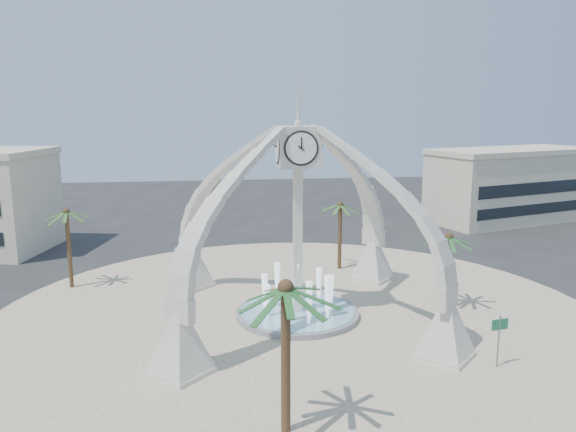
{
  "coord_description": "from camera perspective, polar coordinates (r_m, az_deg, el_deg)",
  "views": [
    {
      "loc": [
        -5.22,
        -34.25,
        13.5
      ],
      "look_at": [
        -0.35,
        2.0,
        6.33
      ],
      "focal_mm": 35.0,
      "sensor_mm": 36.0,
      "label": 1
    }
  ],
  "objects": [
    {
      "name": "palm_east",
      "position": [
        38.53,
        16.05,
        -2.14
      ],
      "size": [
        4.46,
        4.46,
        5.71
      ],
      "rotation": [
        0.0,
        0.0,
        -0.3
      ],
      "color": "brown",
      "rests_on": "ground"
    },
    {
      "name": "ground",
      "position": [
        37.19,
        0.96,
        -10.19
      ],
      "size": [
        140.0,
        140.0,
        0.0
      ],
      "primitive_type": "plane",
      "color": "#282828",
      "rests_on": "ground"
    },
    {
      "name": "palm_south",
      "position": [
        22.66,
        -0.24,
        -7.52
      ],
      "size": [
        5.62,
        5.62,
        7.16
      ],
      "rotation": [
        0.0,
        0.0,
        0.43
      ],
      "color": "brown",
      "rests_on": "ground"
    },
    {
      "name": "palm_west",
      "position": [
        44.46,
        -21.6,
        0.29
      ],
      "size": [
        3.36,
        3.36,
        6.5
      ],
      "rotation": [
        0.0,
        0.0,
        -0.0
      ],
      "color": "brown",
      "rests_on": "ground"
    },
    {
      "name": "fountain",
      "position": [
        37.08,
        0.96,
        -9.78
      ],
      "size": [
        8.0,
        8.0,
        3.62
      ],
      "color": "gray",
      "rests_on": "ground"
    },
    {
      "name": "building_ne",
      "position": [
        72.11,
        21.7,
        2.99
      ],
      "size": [
        21.87,
        14.17,
        8.6
      ],
      "rotation": [
        0.0,
        0.0,
        0.31
      ],
      "color": "beige",
      "rests_on": "ground"
    },
    {
      "name": "street_sign",
      "position": [
        31.65,
        20.67,
        -10.87
      ],
      "size": [
        1.04,
        0.21,
        2.86
      ],
      "rotation": [
        0.0,
        0.0,
        0.17
      ],
      "color": "slate",
      "rests_on": "ground"
    },
    {
      "name": "palm_north",
      "position": [
        46.47,
        5.34,
        1.06
      ],
      "size": [
        3.68,
        3.68,
        6.18
      ],
      "rotation": [
        0.0,
        0.0,
        0.07
      ],
      "color": "brown",
      "rests_on": "ground"
    },
    {
      "name": "plaza",
      "position": [
        37.17,
        0.96,
        -10.15
      ],
      "size": [
        40.0,
        40.0,
        0.06
      ],
      "primitive_type": "cylinder",
      "color": "beige",
      "rests_on": "ground"
    },
    {
      "name": "clock_tower",
      "position": [
        35.35,
        1.0,
        -0.34
      ],
      "size": [
        17.94,
        17.94,
        16.3
      ],
      "color": "silver",
      "rests_on": "ground"
    }
  ]
}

